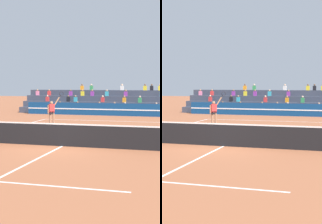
{
  "view_description": "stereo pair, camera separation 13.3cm",
  "coord_description": "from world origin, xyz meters",
  "views": [
    {
      "loc": [
        5.51,
        -16.2,
        2.92
      ],
      "look_at": [
        -0.95,
        6.26,
        1.1
      ],
      "focal_mm": 60.0,
      "sensor_mm": 36.0,
      "label": 1
    },
    {
      "loc": [
        5.64,
        -16.16,
        2.92
      ],
      "look_at": [
        -0.95,
        6.26,
        1.1
      ],
      "focal_mm": 60.0,
      "sensor_mm": 36.0,
      "label": 2
    }
  ],
  "objects": [
    {
      "name": "ground_plane",
      "position": [
        0.0,
        0.0,
        0.0
      ],
      "size": [
        120.0,
        120.0,
        0.0
      ],
      "primitive_type": "plane",
      "color": "#AD603D"
    },
    {
      "name": "court_lines",
      "position": [
        0.0,
        0.0,
        0.0
      ],
      "size": [
        11.1,
        23.9,
        0.01
      ],
      "color": "white",
      "rests_on": "ground"
    },
    {
      "name": "tennis_net",
      "position": [
        0.0,
        0.0,
        0.54
      ],
      "size": [
        12.0,
        0.1,
        1.1
      ],
      "color": "slate",
      "rests_on": "ground"
    },
    {
      "name": "sponsor_banner_wall",
      "position": [
        0.0,
        16.61,
        0.55
      ],
      "size": [
        18.0,
        0.26,
        1.1
      ],
      "color": "navy",
      "rests_on": "ground"
    },
    {
      "name": "bleacher_stand",
      "position": [
        -0.01,
        19.78,
        0.84
      ],
      "size": [
        20.8,
        3.8,
        2.83
      ],
      "color": "#383D4C",
      "rests_on": "ground"
    },
    {
      "name": "tennis_player",
      "position": [
        -3.13,
        7.11,
        0.98
      ],
      "size": [
        0.94,
        0.84,
        2.4
      ],
      "color": "#9E7051",
      "rests_on": "ground"
    },
    {
      "name": "tennis_ball",
      "position": [
        -3.19,
        4.94,
        0.03
      ],
      "size": [
        0.07,
        0.07,
        0.07
      ],
      "primitive_type": "sphere",
      "color": "#C6DB33",
      "rests_on": "ground"
    }
  ]
}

